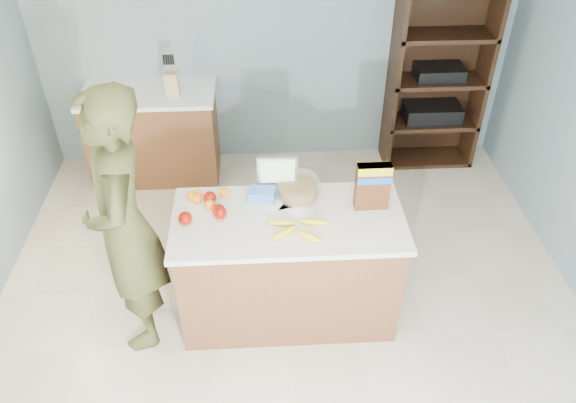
{
  "coord_description": "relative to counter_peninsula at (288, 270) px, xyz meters",
  "views": [
    {
      "loc": [
        -0.17,
        -2.58,
        3.28
      ],
      "look_at": [
        0.0,
        0.35,
        1.0
      ],
      "focal_mm": 35.0,
      "sensor_mm": 36.0,
      "label": 1
    }
  ],
  "objects": [
    {
      "name": "floor",
      "position": [
        0.0,
        -0.3,
        -0.42
      ],
      "size": [
        4.5,
        5.0,
        0.02
      ],
      "primitive_type": "cube",
      "color": "beige",
      "rests_on": "ground"
    },
    {
      "name": "walls",
      "position": [
        0.0,
        -0.3,
        1.24
      ],
      "size": [
        4.52,
        5.02,
        2.51
      ],
      "color": "gray",
      "rests_on": "ground"
    },
    {
      "name": "counter_peninsula",
      "position": [
        0.0,
        0.0,
        0.0
      ],
      "size": [
        1.56,
        0.76,
        0.9
      ],
      "color": "brown",
      "rests_on": "ground"
    },
    {
      "name": "back_cabinet",
      "position": [
        -1.2,
        1.9,
        0.04
      ],
      "size": [
        1.24,
        0.62,
        0.9
      ],
      "color": "brown",
      "rests_on": "ground"
    },
    {
      "name": "shelving_unit",
      "position": [
        1.55,
        2.05,
        0.45
      ],
      "size": [
        0.9,
        0.4,
        1.8
      ],
      "color": "black",
      "rests_on": "ground"
    },
    {
      "name": "person",
      "position": [
        -1.05,
        -0.1,
        0.55
      ],
      "size": [
        0.59,
        0.78,
        1.93
      ],
      "primitive_type": "imported",
      "rotation": [
        0.0,
        0.0,
        -1.37
      ],
      "color": "#40431E",
      "rests_on": "ground"
    },
    {
      "name": "knife_block",
      "position": [
        -0.95,
        1.83,
        0.6
      ],
      "size": [
        0.12,
        0.1,
        0.31
      ],
      "color": "tan",
      "rests_on": "back_cabinet"
    },
    {
      "name": "envelopes",
      "position": [
        0.01,
        0.11,
        0.49
      ],
      "size": [
        0.34,
        0.25,
        0.0
      ],
      "color": "white",
      "rests_on": "counter_peninsula"
    },
    {
      "name": "bananas",
      "position": [
        0.05,
        -0.13,
        0.51
      ],
      "size": [
        0.42,
        0.26,
        0.04
      ],
      "color": "yellow",
      "rests_on": "counter_peninsula"
    },
    {
      "name": "apples",
      "position": [
        -0.53,
        0.06,
        0.53
      ],
      "size": [
        0.32,
        0.3,
        0.09
      ],
      "color": "#8D0D02",
      "rests_on": "counter_peninsula"
    },
    {
      "name": "oranges",
      "position": [
        -0.57,
        0.22,
        0.52
      ],
      "size": [
        0.29,
        0.2,
        0.07
      ],
      "color": "orange",
      "rests_on": "counter_peninsula"
    },
    {
      "name": "blue_carton",
      "position": [
        -0.17,
        0.22,
        0.52
      ],
      "size": [
        0.2,
        0.15,
        0.08
      ],
      "primitive_type": "cube",
      "rotation": [
        0.0,
        0.0,
        -0.18
      ],
      "color": "blue",
      "rests_on": "counter_peninsula"
    },
    {
      "name": "salad_bowl",
      "position": [
        0.08,
        0.24,
        0.54
      ],
      "size": [
        0.3,
        0.3,
        0.13
      ],
      "color": "#267219",
      "rests_on": "counter_peninsula"
    },
    {
      "name": "tv",
      "position": [
        -0.06,
        0.32,
        0.64
      ],
      "size": [
        0.28,
        0.12,
        0.28
      ],
      "color": "silver",
      "rests_on": "counter_peninsula"
    },
    {
      "name": "cereal_box",
      "position": [
        0.57,
        0.09,
        0.68
      ],
      "size": [
        0.23,
        0.09,
        0.34
      ],
      "color": "#592B14",
      "rests_on": "counter_peninsula"
    }
  ]
}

